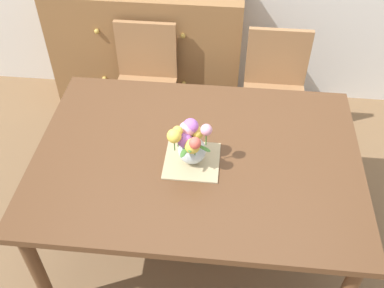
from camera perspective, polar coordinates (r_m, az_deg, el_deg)
The scene contains 7 objects.
ground_plane at distance 2.87m, azimuth 0.54°, elevation -11.99°, with size 12.00×12.00×0.00m, color brown.
dining_table at distance 2.34m, azimuth 0.64°, elevation -2.71°, with size 1.66×1.19×0.75m.
chair_left at distance 3.19m, azimuth -5.92°, elevation 8.18°, with size 0.42×0.42×0.90m.
chair_right at distance 3.16m, azimuth 10.47°, elevation 7.12°, with size 0.42×0.42×0.90m.
dresser at distance 3.54m, azimuth -5.58°, elevation 11.75°, with size 1.40×0.47×1.00m.
placemat at distance 2.25m, azimuth 0.00°, elevation -2.12°, with size 0.27×0.27×0.01m, color tan.
flower_vase at distance 2.15m, azimuth -0.22°, elevation 0.27°, with size 0.21×0.21×0.24m.
Camera 1 is at (0.14, -1.59, 2.38)m, focal length 42.09 mm.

